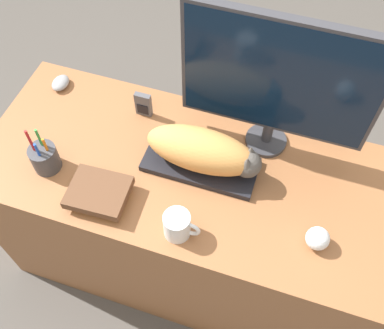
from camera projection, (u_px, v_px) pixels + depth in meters
ground_plane at (167, 320)px, 2.00m from camera, size 12.00×12.00×0.00m
desk at (189, 221)px, 1.85m from camera, size 1.47×0.63×0.76m
keyboard at (201, 164)px, 1.53m from camera, size 0.39×0.17×0.02m
cat at (205, 151)px, 1.46m from camera, size 0.39×0.15×0.14m
monitor at (279, 82)px, 1.35m from camera, size 0.61×0.15×0.53m
computer_mouse at (61, 83)px, 1.74m from camera, size 0.06×0.08×0.04m
coffee_mug at (178, 225)px, 1.36m from camera, size 0.12×0.08×0.10m
pen_cup at (45, 158)px, 1.50m from camera, size 0.09×0.09×0.19m
baseball at (318, 238)px, 1.35m from camera, size 0.07×0.07×0.07m
phone at (143, 105)px, 1.63m from camera, size 0.06×0.02×0.10m
book_stack at (99, 194)px, 1.44m from camera, size 0.20×0.17×0.06m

